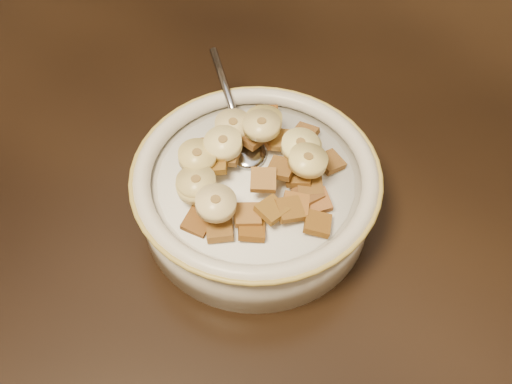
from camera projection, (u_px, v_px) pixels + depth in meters
The scene contains 42 objects.
floor at pixel (164, 379), 1.22m from camera, with size 4.00×4.50×0.10m, color #422816.
table at pixel (69, 123), 0.61m from camera, with size 1.40×0.90×0.04m, color black.
chair at pixel (418, 27), 1.21m from camera, with size 0.37×0.37×0.84m, color #35180C.
cereal_bowl at pixel (256, 196), 0.49m from camera, with size 0.20×0.20×0.05m, color beige.
milk at pixel (256, 179), 0.47m from camera, with size 0.16×0.16×0.00m, color white.
spoon at pixel (246, 148), 0.49m from camera, with size 0.04×0.05×0.01m, color #9094A4.
cereal_square_0 at pixel (227, 154), 0.47m from camera, with size 0.02×0.02×0.01m, color brown.
cereal_square_1 at pixel (274, 138), 0.48m from camera, with size 0.02×0.02×0.01m, color brown.
cereal_square_2 at pixel (211, 156), 0.47m from camera, with size 0.02×0.02×0.01m, color brown.
cereal_square_3 at pixel (284, 140), 0.48m from camera, with size 0.02×0.02×0.01m, color olive.
cereal_square_4 at pixel (290, 209), 0.44m from camera, with size 0.02×0.02×0.01m, color brown.
cereal_square_5 at pixel (263, 180), 0.45m from camera, with size 0.02×0.02×0.01m, color olive.
cereal_square_6 at pixel (266, 115), 0.51m from camera, with size 0.02×0.02×0.01m, color brown.
cereal_square_7 at pixel (318, 224), 0.44m from camera, with size 0.02×0.02×0.01m, color brown.
cereal_square_8 at pixel (317, 202), 0.45m from camera, with size 0.02×0.02×0.01m, color #9B5A2A.
cereal_square_9 at pixel (281, 168), 0.45m from camera, with size 0.02×0.02×0.01m, color brown.
cereal_square_10 at pixel (310, 185), 0.45m from camera, with size 0.02×0.02×0.01m, color brown.
cereal_square_11 at pixel (197, 222), 0.44m from camera, with size 0.02×0.02×0.01m, color brown.
cereal_square_12 at pixel (251, 138), 0.48m from camera, with size 0.02×0.02×0.01m, color brown.
cereal_square_13 at pixel (301, 148), 0.48m from camera, with size 0.02×0.02×0.01m, color brown.
cereal_square_14 at pixel (247, 215), 0.44m from camera, with size 0.02×0.02×0.01m, color brown.
cereal_square_15 at pixel (220, 231), 0.44m from camera, with size 0.02×0.02×0.01m, color brown.
cereal_square_16 at pixel (304, 134), 0.49m from camera, with size 0.02×0.02×0.01m, color brown.
cereal_square_17 at pixel (213, 148), 0.48m from camera, with size 0.02×0.02×0.01m, color brown.
cereal_square_18 at pixel (330, 162), 0.47m from camera, with size 0.02×0.02×0.01m, color brown.
cereal_square_19 at pixel (300, 176), 0.46m from camera, with size 0.02×0.02×0.01m, color #8C5A19.
cereal_square_20 at pixel (308, 195), 0.45m from camera, with size 0.02×0.02×0.01m, color brown.
cereal_square_21 at pixel (251, 229), 0.43m from camera, with size 0.02×0.02×0.01m, color brown.
cereal_square_22 at pixel (296, 205), 0.44m from camera, with size 0.02×0.02×0.01m, color #954D19.
cereal_square_23 at pixel (272, 210), 0.44m from camera, with size 0.02×0.02×0.01m, color brown.
cereal_square_24 at pixel (215, 164), 0.46m from camera, with size 0.02×0.02×0.01m, color #95621D.
banana_slice_0 at pixel (196, 186), 0.44m from camera, with size 0.03×0.03×0.01m, color #F9D77C.
banana_slice_1 at pixel (264, 120), 0.48m from camera, with size 0.03×0.03×0.01m, color #F4D17F.
banana_slice_2 at pixel (262, 125), 0.47m from camera, with size 0.03×0.03×0.01m, color beige.
banana_slice_3 at pixel (233, 125), 0.48m from camera, with size 0.03×0.03×0.01m, color beige.
banana_slice_4 at pixel (300, 146), 0.46m from camera, with size 0.03×0.03×0.01m, color #FEEC92.
banana_slice_5 at pixel (216, 203), 0.43m from camera, with size 0.03×0.03×0.01m, color beige.
banana_slice_6 at pixel (302, 147), 0.46m from camera, with size 0.03×0.03×0.01m, color #E2D888.
banana_slice_7 at pixel (197, 156), 0.46m from camera, with size 0.03×0.03×0.01m, color #F4DC79.
banana_slice_8 at pixel (308, 160), 0.45m from camera, with size 0.03×0.03×0.01m, color #EACC7E.
banana_slice_9 at pixel (223, 143), 0.46m from camera, with size 0.03×0.03×0.01m, color #FAEA86.
banana_slice_10 at pixel (196, 183), 0.44m from camera, with size 0.03×0.03×0.01m, color #D3C17C.
Camera 1 is at (0.38, -0.28, 1.17)m, focal length 40.00 mm.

